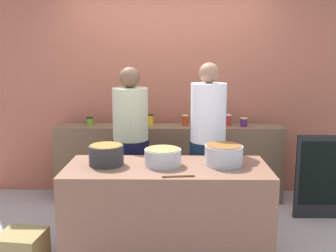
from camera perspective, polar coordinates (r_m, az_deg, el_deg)
ground at (r=3.83m, az=-0.08°, el=-16.62°), size 12.00×12.00×0.00m
storefront_wall at (r=4.87m, az=0.18°, el=7.62°), size 4.80×0.12×3.00m
display_shelf at (r=4.69m, az=0.13°, el=-5.45°), size 2.70×0.36×0.91m
prep_table at (r=3.39m, az=-0.16°, el=-12.70°), size 1.70×0.70×0.83m
preserve_jar_0 at (r=4.70m, az=-11.46°, el=0.69°), size 0.08×0.08×0.10m
preserve_jar_1 at (r=4.55m, az=-5.34°, el=0.84°), size 0.08×0.08×0.15m
preserve_jar_2 at (r=4.65m, az=-2.67°, el=0.95°), size 0.08×0.08×0.13m
preserve_jar_3 at (r=4.58m, az=2.53°, el=0.83°), size 0.07×0.07×0.13m
preserve_jar_4 at (r=4.57m, az=5.02°, el=0.68°), size 0.09×0.09×0.11m
preserve_jar_5 at (r=4.65m, az=6.96°, el=0.96°), size 0.08×0.08×0.14m
preserve_jar_6 at (r=4.66m, az=8.86°, el=0.90°), size 0.08×0.08×0.13m
preserve_jar_7 at (r=4.62m, az=11.13°, el=0.56°), size 0.08×0.08×0.11m
cooking_pot_left at (r=3.30m, az=-9.10°, el=-4.26°), size 0.29×0.29×0.17m
cooking_pot_center at (r=3.25m, az=-0.77°, el=-4.61°), size 0.31×0.31×0.14m
cooking_pot_right at (r=3.30m, az=8.23°, el=-4.25°), size 0.32×0.32×0.17m
wooden_spoon at (r=2.97m, az=1.54°, el=-7.36°), size 0.25×0.05×0.02m
cook_with_tongs at (r=4.07m, az=-5.47°, el=-4.00°), size 0.38×0.38×1.63m
cook_in_cap at (r=3.81m, az=5.86°, el=-4.58°), size 0.35×0.35×1.67m
bread_crate at (r=3.68m, az=-20.78°, el=-16.37°), size 0.40×0.38×0.26m
chalkboard_sign at (r=4.46m, az=21.61°, el=-6.99°), size 0.54×0.05×0.92m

